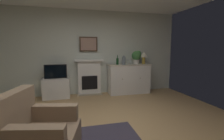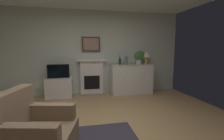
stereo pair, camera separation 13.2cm
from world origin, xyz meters
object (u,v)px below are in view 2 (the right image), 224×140
Objects in this scene: wine_glass_left at (130,61)px; wine_glass_center at (133,61)px; framed_picture at (91,44)px; table_lamp at (147,55)px; tv_cabinet at (59,88)px; tv_set at (58,71)px; vase_decorative at (126,60)px; armchair at (35,133)px; fireplace_unit at (92,77)px; potted_plant_small at (139,56)px; sideboard_cabinet at (131,79)px; wine_bottle at (120,61)px.

wine_glass_center is (0.11, 0.02, 0.00)m from wine_glass_left.
framed_picture is 1.37× the size of table_lamp.
framed_picture is 3.33× the size of wine_glass_left.
tv_cabinet is 0.49m from tv_set.
wine_glass_center is 0.59× the size of vase_decorative.
table_lamp is at bearing 46.02° from armchair.
wine_glass_left is at bearing -9.54° from fireplace_unit.
potted_plant_small reaches higher than tv_set.
wine_bottle is (-0.39, -0.02, 0.58)m from sideboard_cabinet.
fireplace_unit is 3.13m from armchair.
tv_cabinet is (-2.28, 0.02, -0.77)m from wine_glass_center.
wine_glass_center is 0.25m from vase_decorative.
table_lamp is (1.75, -0.22, -0.35)m from framed_picture.
wine_glass_center is at bearing -0.52° from tv_cabinet.
wine_bottle is 0.20m from vase_decorative.
framed_picture reaches higher than tv_cabinet.
framed_picture is 1.96× the size of vase_decorative.
wine_glass_center is at bearing -9.94° from framed_picture.
fireplace_unit is 1.41m from wine_glass_center.
wine_bottle is at bearing -174.47° from potted_plant_small.
framed_picture is at bearing 172.77° from table_lamp.
framed_picture is at bearing 90.00° from fireplace_unit.
tv_set is at bearing -178.78° from potted_plant_small.
wine_glass_center is 0.38× the size of potted_plant_small.
framed_picture reaches higher than wine_bottle.
fireplace_unit reaches higher than armchair.
fireplace_unit is 1.02m from wine_bottle.
table_lamp reaches higher than vase_decorative.
vase_decorative is at bearing -14.42° from framed_picture.
sideboard_cabinet is 0.90m from table_lamp.
framed_picture reaches higher than wine_glass_left.
fireplace_unit is 1.31m from wine_glass_left.
wine_bottle is (0.86, -0.24, -0.52)m from framed_picture.
table_lamp is 2.42× the size of wine_glass_center.
potted_plant_small reaches higher than armchair.
table_lamp is 2.76m from tv_set.
armchair is (-1.81, -2.78, -0.67)m from wine_bottle.
potted_plant_small is at bearing 12.59° from wine_glass_center.
armchair is at bearing -133.98° from table_lamp.
tv_set is at bearing -169.23° from fireplace_unit.
vase_decorative is (-0.20, -0.05, 0.61)m from sideboard_cabinet.
wine_glass_left is 0.22× the size of tv_cabinet.
vase_decorative is at bearing -1.83° from tv_cabinet.
tv_cabinet is 2.82m from armchair.
fireplace_unit is 3.91× the size of vase_decorative.
framed_picture is at bearing 13.31° from tv_set.
fireplace_unit is 1.89m from table_lamp.
tv_set is (-2.28, -0.00, -0.28)m from wine_glass_center.
armchair is at bearing -123.05° from wine_bottle.
framed_picture reaches higher than sideboard_cabinet.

